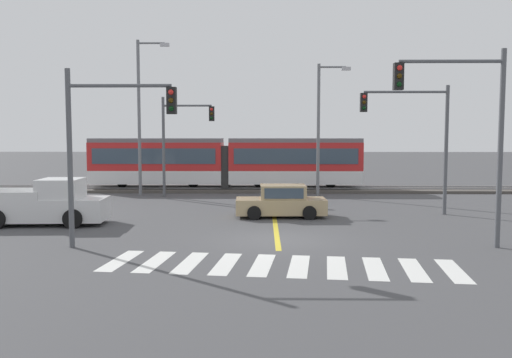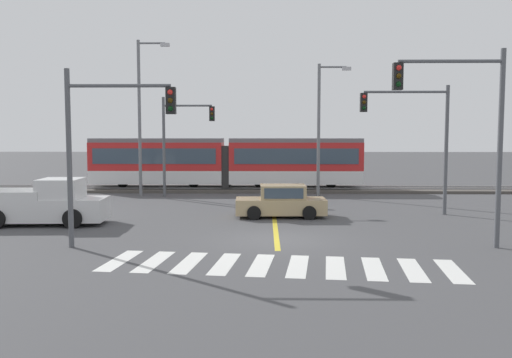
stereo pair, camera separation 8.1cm
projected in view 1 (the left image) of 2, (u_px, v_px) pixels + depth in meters
The scene contains 24 objects.
ground_plane at pixel (277, 240), 19.97m from camera, with size 200.00×200.00×0.00m, color #474749.
track_bed at pixel (271, 189), 37.48m from camera, with size 120.00×4.00×0.18m, color #4C4742.
rail_near at pixel (271, 188), 36.75m from camera, with size 120.00×0.08×0.10m, color #939399.
rail_far at pixel (271, 186), 38.19m from camera, with size 120.00×0.08×0.10m, color #939399.
light_rail_tram at pixel (226, 161), 37.36m from camera, with size 18.50×2.64×3.43m.
crosswalk_stripe_0 at pixel (121, 260), 16.69m from camera, with size 0.56×2.80×0.01m, color silver.
crosswalk_stripe_1 at pixel (155, 261), 16.56m from camera, with size 0.56×2.80×0.01m, color silver.
crosswalk_stripe_2 at pixel (190, 263), 16.42m from camera, with size 0.56×2.80×0.01m, color silver.
crosswalk_stripe_3 at pixel (226, 264), 16.28m from camera, with size 0.56×2.80×0.01m, color silver.
crosswalk_stripe_4 at pixel (262, 265), 16.14m from camera, with size 0.56×2.80×0.01m, color silver.
crosswalk_stripe_5 at pixel (299, 266), 16.00m from camera, with size 0.56×2.80×0.01m, color silver.
crosswalk_stripe_6 at pixel (337, 267), 15.86m from camera, with size 0.56×2.80×0.01m, color silver.
crosswalk_stripe_7 at pixel (375, 268), 15.72m from camera, with size 0.56×2.80×0.01m, color silver.
crosswalk_stripe_8 at pixel (414, 269), 15.58m from camera, with size 0.56×2.80×0.01m, color silver.
crosswalk_stripe_9 at pixel (453, 271), 15.44m from camera, with size 0.56×2.80×0.01m, color silver.
lane_centre_line at pixel (274, 213), 26.78m from camera, with size 0.20×17.50×0.01m, color gold.
sedan_crossing at pixel (281, 202), 25.45m from camera, with size 4.25×2.01×1.52m.
pickup_truck at pixel (46, 205), 23.30m from camera, with size 5.50×2.45×1.98m.
traffic_light_far_left at pixel (180, 132), 33.42m from camera, with size 3.25×0.38×6.18m.
traffic_light_near_left at pixel (106, 132), 18.29m from camera, with size 3.75×0.38×6.09m.
traffic_light_mid_right at pixel (417, 128), 25.98m from camera, with size 4.25×0.38×6.23m.
traffic_light_near_right at pixel (467, 118), 18.25m from camera, with size 3.75×0.38×6.75m.
street_lamp_west at pixel (142, 109), 33.99m from camera, with size 2.06×0.28×9.74m.
street_lamp_centre at pixel (321, 122), 33.74m from camera, with size 2.06×0.28×8.24m.
Camera 1 is at (-0.50, -19.72, 3.89)m, focal length 38.00 mm.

